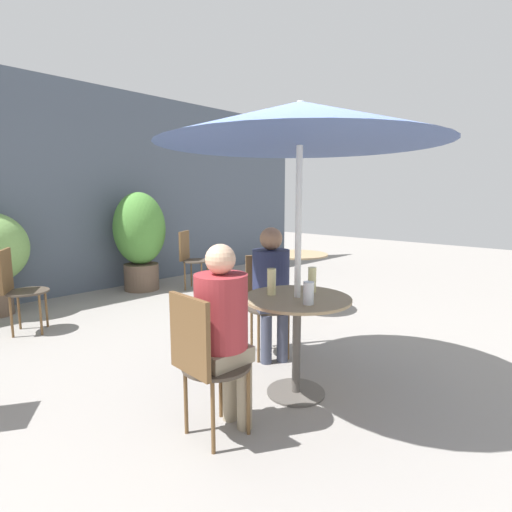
# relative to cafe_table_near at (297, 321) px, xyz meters

# --- Properties ---
(ground_plane) EXTENTS (20.00, 20.00, 0.00)m
(ground_plane) POSITION_rel_cafe_table_near_xyz_m (-0.11, 0.08, -0.54)
(ground_plane) COLOR gray
(storefront_wall) EXTENTS (10.00, 0.06, 3.00)m
(storefront_wall) POSITION_rel_cafe_table_near_xyz_m (-0.11, 4.17, 0.96)
(storefront_wall) COLOR #4C5666
(storefront_wall) RESTS_ON ground_plane
(cafe_table_near) EXTENTS (0.76, 0.76, 0.72)m
(cafe_table_near) POSITION_rel_cafe_table_near_xyz_m (0.00, 0.00, 0.00)
(cafe_table_near) COLOR #514C47
(cafe_table_near) RESTS_ON ground_plane
(cafe_table_far) EXTENTS (0.74, 0.74, 0.72)m
(cafe_table_far) POSITION_rel_cafe_table_near_xyz_m (1.66, 1.28, -0.01)
(cafe_table_far) COLOR #514C47
(cafe_table_far) RESTS_ON ground_plane
(bistro_chair_0) EXTENTS (0.46, 0.47, 0.89)m
(bistro_chair_0) POSITION_rel_cafe_table_near_xyz_m (0.44, 0.69, -0.01)
(bistro_chair_0) COLOR #42382D
(bistro_chair_0) RESTS_ON ground_plane
(bistro_chair_1) EXTENTS (0.41, 0.41, 0.89)m
(bistro_chair_1) POSITION_rel_cafe_table_near_xyz_m (-0.82, 0.04, -0.01)
(bistro_chair_1) COLOR #42382D
(bistro_chair_1) RESTS_ON ground_plane
(bistro_chair_2) EXTENTS (0.46, 0.46, 0.89)m
(bistro_chair_2) POSITION_rel_cafe_table_near_xyz_m (1.49, 3.20, -0.01)
(bistro_chair_2) COLOR #42382D
(bistro_chair_2) RESTS_ON ground_plane
(bistro_chair_3) EXTENTS (0.46, 0.45, 0.89)m
(bistro_chair_3) POSITION_rel_cafe_table_near_xyz_m (-0.96, 2.88, -0.01)
(bistro_chair_3) COLOR #42382D
(bistro_chair_3) RESTS_ON ground_plane
(seated_person_0) EXTENTS (0.40, 0.41, 1.16)m
(seated_person_0) POSITION_rel_cafe_table_near_xyz_m (0.36, 0.56, 0.15)
(seated_person_0) COLOR #42475B
(seated_person_0) RESTS_ON ground_plane
(seated_person_1) EXTENTS (0.32, 0.31, 1.15)m
(seated_person_1) POSITION_rel_cafe_table_near_xyz_m (-0.67, 0.03, 0.15)
(seated_person_1) COLOR gray
(seated_person_1) RESTS_ON ground_plane
(beer_glass_0) EXTENTS (0.06, 0.06, 0.19)m
(beer_glass_0) POSITION_rel_cafe_table_near_xyz_m (-0.07, 0.18, 0.27)
(beer_glass_0) COLOR beige
(beer_glass_0) RESTS_ON cafe_table_near
(beer_glass_1) EXTENTS (0.07, 0.07, 0.15)m
(beer_glass_1) POSITION_rel_cafe_table_near_xyz_m (-0.10, -0.17, 0.25)
(beer_glass_1) COLOR silver
(beer_glass_1) RESTS_ON cafe_table_near
(beer_glass_2) EXTENTS (0.06, 0.06, 0.19)m
(beer_glass_2) POSITION_rel_cafe_table_near_xyz_m (0.19, 0.01, 0.27)
(beer_glass_2) COLOR beige
(beer_glass_2) RESTS_ON cafe_table_near
(potted_plant_1) EXTENTS (0.76, 0.76, 1.47)m
(potted_plant_1) POSITION_rel_cafe_table_near_xyz_m (0.94, 3.69, 0.28)
(potted_plant_1) COLOR brown
(potted_plant_1) RESTS_ON ground_plane
(umbrella) EXTENTS (1.91, 1.91, 2.04)m
(umbrella) POSITION_rel_cafe_table_near_xyz_m (-0.00, 0.00, 1.35)
(umbrella) COLOR silver
(umbrella) RESTS_ON ground_plane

